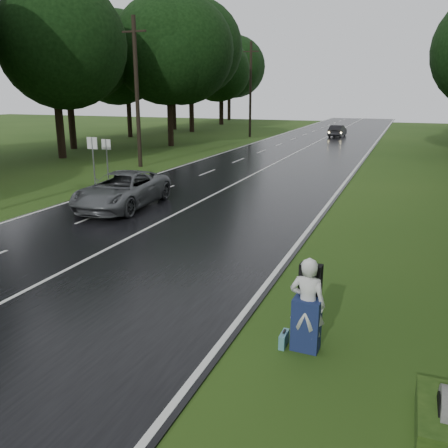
{
  "coord_description": "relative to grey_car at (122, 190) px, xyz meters",
  "views": [
    {
      "loc": [
        9.07,
        -7.85,
        5.1
      ],
      "look_at": [
        3.89,
        5.38,
        1.1
      ],
      "focal_mm": 37.75,
      "sensor_mm": 36.0,
      "label": 1
    }
  ],
  "objects": [
    {
      "name": "utility_pole_mid",
      "position": [
        -5.68,
        10.92,
        -0.83
      ],
      "size": [
        1.8,
        0.28,
        9.9
      ],
      "primitive_type": null,
      "color": "black",
      "rests_on": "ground"
    },
    {
      "name": "road_sign_a",
      "position": [
        -4.38,
        3.91,
        -0.83
      ],
      "size": [
        0.65,
        0.1,
        2.7
      ],
      "primitive_type": null,
      "color": "white",
      "rests_on": "ground"
    },
    {
      "name": "hitchhiker",
      "position": [
        10.3,
        -9.08,
        0.09
      ],
      "size": [
        0.74,
        0.67,
        1.99
      ],
      "color": "silver",
      "rests_on": "ground"
    },
    {
      "name": "tree_left_d",
      "position": [
        -13.81,
        12.55,
        -0.83
      ],
      "size": [
        9.44,
        9.44,
        14.76
      ],
      "primitive_type": null,
      "color": "black",
      "rests_on": "ground"
    },
    {
      "name": "tree_left_f",
      "position": [
        -15.03,
        39.38,
        -0.83
      ],
      "size": [
        11.48,
        11.48,
        17.94
      ],
      "primitive_type": null,
      "color": "black",
      "rests_on": "ground"
    },
    {
      "name": "far_car",
      "position": [
        3.92,
        38.9,
        -0.12
      ],
      "size": [
        1.67,
        4.12,
        1.33
      ],
      "primitive_type": "imported",
      "rotation": [
        0.0,
        0.0,
        3.07
      ],
      "color": "black",
      "rests_on": "road"
    },
    {
      "name": "suitcase",
      "position": [
        9.86,
        -9.14,
        -0.68
      ],
      "size": [
        0.12,
        0.42,
        0.3
      ],
      "primitive_type": "cube",
      "rotation": [
        0.0,
        0.0,
        6.28
      ],
      "color": "teal",
      "rests_on": "ground"
    },
    {
      "name": "utility_pole_far",
      "position": [
        -5.68,
        35.42,
        -0.83
      ],
      "size": [
        1.8,
        0.28,
        10.49
      ],
      "primitive_type": null,
      "color": "black",
      "rests_on": "ground"
    },
    {
      "name": "road",
      "position": [
        2.82,
        10.11,
        -0.81
      ],
      "size": [
        12.0,
        140.0,
        0.04
      ],
      "primitive_type": "cube",
      "color": "black",
      "rests_on": "ground"
    },
    {
      "name": "tree_left_e",
      "position": [
        -9.81,
        23.49,
        -0.83
      ],
      "size": [
        9.75,
        9.75,
        15.23
      ],
      "primitive_type": null,
      "color": "black",
      "rests_on": "ground"
    },
    {
      "name": "lane_center",
      "position": [
        2.82,
        10.11,
        -0.78
      ],
      "size": [
        0.12,
        140.0,
        0.01
      ],
      "primitive_type": "cube",
      "color": "silver",
      "rests_on": "road"
    },
    {
      "name": "road_sign_b",
      "position": [
        -4.38,
        5.18,
        -0.83
      ],
      "size": [
        0.6,
        0.1,
        2.48
      ],
      "primitive_type": null,
      "color": "white",
      "rests_on": "ground"
    },
    {
      "name": "grey_car",
      "position": [
        0.0,
        0.0,
        0.0
      ],
      "size": [
        3.02,
        5.85,
        1.58
      ],
      "primitive_type": "imported",
      "rotation": [
        0.0,
        0.0,
        0.07
      ],
      "color": "#545659",
      "rests_on": "road"
    }
  ]
}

